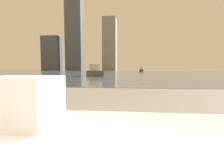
% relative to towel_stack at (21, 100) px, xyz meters
% --- Properties ---
extents(towel_stack, '(0.23, 0.21, 0.16)m').
position_rel_towel_stack_xyz_m(towel_stack, '(0.00, 0.00, 0.00)').
color(towel_stack, white).
rests_on(towel_stack, bathtub).
extents(harbor_water, '(180.00, 110.00, 0.01)m').
position_rel_towel_stack_xyz_m(harbor_water, '(0.06, 61.18, -0.62)').
color(harbor_water, slate).
rests_on(harbor_water, ground_plane).
extents(harbor_boat_0, '(1.76, 3.76, 1.36)m').
position_rel_towel_stack_xyz_m(harbor_boat_0, '(3.73, 55.20, -0.14)').
color(harbor_boat_0, '#4C4C51').
rests_on(harbor_boat_0, harbor_water).
extents(harbor_boat_1, '(2.48, 3.51, 1.25)m').
position_rel_towel_stack_xyz_m(harbor_boat_1, '(-3.60, 18.06, -0.17)').
color(harbor_boat_1, '#4C4C51').
rests_on(harbor_boat_1, harbor_water).
extents(skyline_tower_0, '(11.99, 9.08, 23.35)m').
position_rel_towel_stack_xyz_m(skyline_tower_0, '(-54.72, 117.18, 11.05)').
color(skyline_tower_0, '#4C515B').
rests_on(skyline_tower_0, ground_plane).
extents(skyline_tower_1, '(11.04, 7.78, 55.08)m').
position_rel_towel_stack_xyz_m(skyline_tower_1, '(-38.39, 117.18, 26.92)').
color(skyline_tower_1, '#4C515B').
rests_on(skyline_tower_1, ground_plane).
extents(skyline_tower_2, '(8.66, 12.66, 34.17)m').
position_rel_towel_stack_xyz_m(skyline_tower_2, '(-14.00, 117.18, 16.46)').
color(skyline_tower_2, gray).
rests_on(skyline_tower_2, ground_plane).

